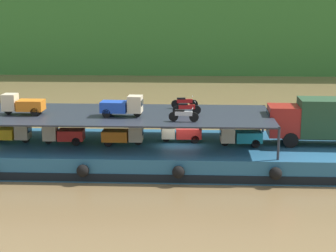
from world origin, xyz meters
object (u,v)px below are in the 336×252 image
mini_truck_lower_bow (240,136)px  motorcycle_upper_stbd (184,102)px  mini_truck_upper_stern (22,104)px  motorcycle_upper_centre (186,108)px  mini_truck_upper_mid (122,106)px  cargo_barge (180,154)px  motorcycle_upper_port (183,115)px  covered_lorry (323,120)px  mini_truck_lower_mid (124,135)px  mini_truck_lower_aft (63,134)px  mini_truck_lower_stern (11,132)px  mini_truck_lower_fore (180,132)px

mini_truck_lower_bow → motorcycle_upper_stbd: (-3.75, 2.69, 1.74)m
mini_truck_upper_stern → motorcycle_upper_centre: mini_truck_upper_stern is taller
mini_truck_upper_mid → cargo_barge: bearing=11.4°
mini_truck_lower_bow → motorcycle_upper_port: 4.50m
covered_lorry → mini_truck_lower_mid: (-13.27, -0.75, -1.00)m
mini_truck_lower_aft → mini_truck_lower_mid: same height
mini_truck_upper_mid → mini_truck_upper_stern: bearing=177.5°
mini_truck_upper_stern → mini_truck_upper_mid: size_ratio=0.98×
mini_truck_lower_mid → motorcycle_upper_port: size_ratio=1.44×
cargo_barge → covered_lorry: bearing=1.6°
motorcycle_upper_centre → mini_truck_lower_mid: bearing=-172.9°
mini_truck_upper_mid → motorcycle_upper_port: mini_truck_upper_mid is taller
mini_truck_lower_stern → motorcycle_upper_port: 12.06m
cargo_barge → mini_truck_upper_mid: size_ratio=10.36×
mini_truck_lower_fore → motorcycle_upper_port: bearing=-84.9°
motorcycle_upper_port → motorcycle_upper_centre: 2.26m
mini_truck_lower_bow → motorcycle_upper_centre: (-3.57, 0.44, 1.74)m
mini_truck_lower_stern → motorcycle_upper_centre: size_ratio=1.45×
mini_truck_lower_mid → mini_truck_lower_bow: 7.75m
mini_truck_upper_stern → motorcycle_upper_port: 10.91m
mini_truck_lower_aft → motorcycle_upper_port: motorcycle_upper_port is taller
mini_truck_lower_bow → motorcycle_upper_stbd: size_ratio=1.47×
cargo_barge → motorcycle_upper_stbd: 3.93m
mini_truck_lower_aft → motorcycle_upper_stbd: size_ratio=1.46×
mini_truck_lower_aft → mini_truck_upper_mid: size_ratio=0.99×
covered_lorry → motorcycle_upper_centre: (-9.09, -0.23, 0.74)m
motorcycle_upper_port → mini_truck_lower_stern: bearing=170.3°
motorcycle_upper_port → motorcycle_upper_stbd: 4.51m
mini_truck_lower_stern → mini_truck_upper_mid: size_ratio=0.99×
covered_lorry → mini_truck_upper_stern: 20.05m
mini_truck_lower_aft → mini_truck_upper_mid: 4.59m
mini_truck_lower_aft → mini_truck_lower_stern: bearing=176.7°
covered_lorry → mini_truck_upper_mid: 13.35m
cargo_barge → mini_truck_lower_mid: 4.08m
mini_truck_lower_bow → mini_truck_upper_mid: bearing=-177.4°
covered_lorry → mini_truck_lower_mid: 13.33m
mini_truck_lower_fore → mini_truck_upper_stern: mini_truck_upper_stern is taller
mini_truck_upper_stern → mini_truck_lower_aft: bearing=1.0°
covered_lorry → motorcycle_upper_centre: bearing=-178.5°
covered_lorry → motorcycle_upper_stbd: (-9.28, 2.02, 0.74)m
cargo_barge → motorcycle_upper_stbd: (0.21, 2.29, 3.18)m
mini_truck_lower_mid → mini_truck_lower_stern: bearing=177.9°
mini_truck_lower_aft → mini_truck_lower_bow: bearing=0.1°
mini_truck_lower_fore → mini_truck_upper_stern: 10.75m
mini_truck_lower_fore → mini_truck_lower_bow: (3.97, -0.94, 0.00)m
mini_truck_lower_fore → motorcycle_upper_port: size_ratio=1.47×
mini_truck_lower_stern → mini_truck_lower_mid: same height
mini_truck_lower_stern → cargo_barge: bearing=1.0°
mini_truck_lower_mid → mini_truck_lower_fore: 3.91m
mini_truck_lower_fore → motorcycle_upper_port: 3.27m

